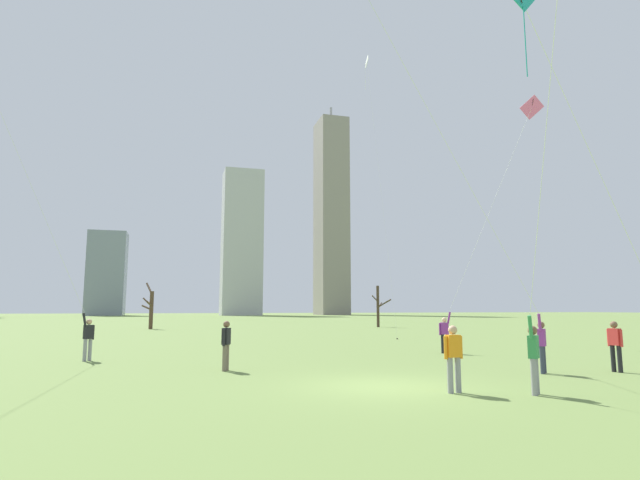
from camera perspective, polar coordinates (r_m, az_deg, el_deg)
The scene contains 14 objects.
ground_plane at distance 13.84m, azimuth 7.16°, elevation -16.15°, with size 400.00×400.00×0.00m, color olive.
kite_flyer_foreground_left_blue at distance 16.22m, azimuth 20.39°, elevation -3.60°, with size 8.15×3.14×11.04m.
kite_flyer_midfield_left_purple at distance 11.53m, azimuth 24.05°, elevation 1.34°, with size 5.36×9.21×15.36m.
kite_flyer_midfield_center_pink at distance 24.62m, azimuth 15.85°, elevation -5.06°, with size 6.37×0.38×13.00m.
kite_flyer_midfield_right_red at distance 21.39m, azimuth -29.41°, elevation 2.85°, with size 8.58×5.60×21.19m.
bystander_far_off_by_trees at distance 17.26m, azimuth -10.59°, elevation -11.37°, with size 0.33×0.47×1.62m.
bystander_strolling_midfield at distance 19.16m, azimuth 30.44°, elevation -10.08°, with size 0.26×0.50×1.62m.
bystander_watching_nearby at distance 13.05m, azimuth 14.88°, elevation -12.47°, with size 0.51×0.22×1.62m.
distant_kite_drifting_right_white at distance 42.03m, azimuth 5.49°, elevation 17.99°, with size 0.36×5.10×22.28m.
bare_tree_right_of_center at distance 55.65m, azimuth 6.64°, elevation -7.40°, with size 2.08×3.53×4.47m.
bare_tree_far_right_edge at distance 52.90m, azimuth -18.63°, elevation -7.23°, with size 1.17×2.78×4.60m.
skyline_short_annex at distance 147.24m, azimuth -8.85°, elevation -0.28°, with size 11.19×9.73×41.74m.
skyline_mid_tower_left at distance 159.26m, azimuth 1.28°, elevation 2.77°, with size 8.72×11.44×66.80m.
skyline_wide_slab at distance 152.12m, azimuth -22.99°, elevation -3.51°, with size 9.87×8.97×23.14m.
Camera 1 is at (-5.34, -12.60, 2.04)m, focal length 28.26 mm.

